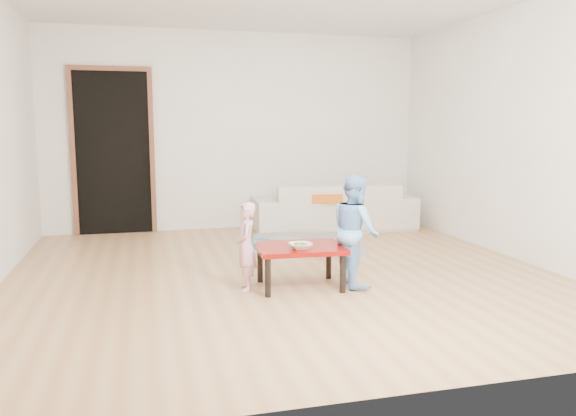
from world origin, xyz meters
name	(u,v)px	position (x,y,z in m)	size (l,w,h in m)	color
floor	(283,273)	(0.00, 0.00, 0.00)	(5.00, 5.00, 0.01)	#B27F4C
back_wall	(237,131)	(0.00, 2.50, 1.30)	(5.00, 0.02, 2.60)	white
right_wall	(520,133)	(2.50, 0.00, 1.30)	(0.02, 5.00, 2.60)	white
doorway	(113,154)	(-1.60, 2.48, 1.02)	(1.02, 0.08, 2.11)	brown
sofa	(333,206)	(1.21, 2.05, 0.31)	(2.13, 0.83, 0.62)	beige
cushion	(325,197)	(1.00, 1.80, 0.47)	(0.43, 0.38, 0.11)	orange
red_table	(300,267)	(0.03, -0.49, 0.18)	(0.73, 0.55, 0.36)	maroon
bowl	(301,246)	(0.00, -0.60, 0.39)	(0.19, 0.19, 0.05)	white
broccoli	(301,245)	(0.00, -0.60, 0.39)	(0.12, 0.12, 0.06)	#2D5919
child_pink	(246,247)	(-0.43, -0.45, 0.37)	(0.27, 0.18, 0.75)	#D7627B
child_blue	(355,230)	(0.51, -0.53, 0.48)	(0.47, 0.37, 0.97)	#68AFF0
basin	(258,247)	(-0.05, 0.91, 0.06)	(0.38, 0.38, 0.12)	teal
blanket	(307,244)	(0.55, 1.06, 0.03)	(1.26, 1.05, 0.06)	#A09B8D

